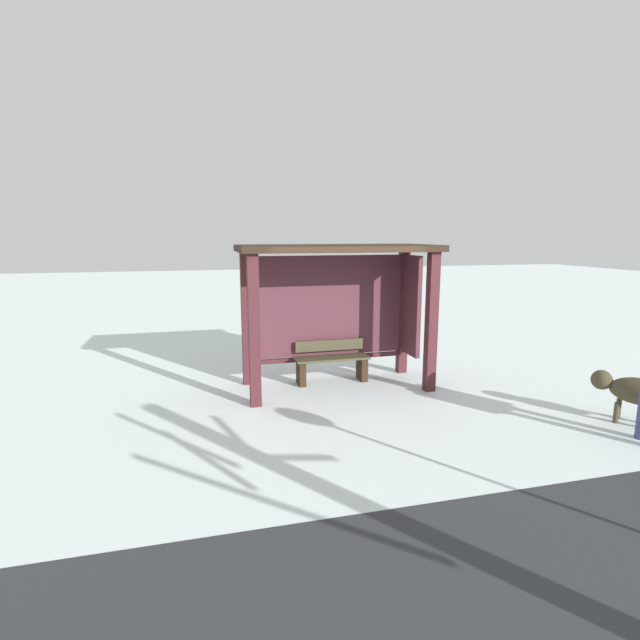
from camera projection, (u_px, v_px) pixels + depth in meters
ground_plane at (336, 387)px, 8.50m from camera, size 60.00×60.00×0.00m
bus_shelter at (339, 287)px, 8.40m from camera, size 3.37×1.53×2.52m
bench_left_inside at (332, 363)px, 8.74m from camera, size 1.37×0.40×0.76m
dog at (634, 390)px, 6.77m from camera, size 0.81×0.98×0.72m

